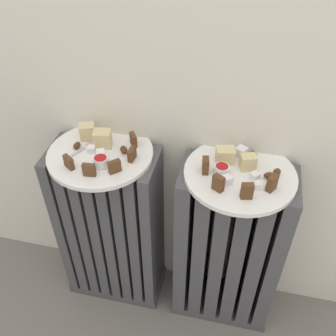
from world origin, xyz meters
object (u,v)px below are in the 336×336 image
object	(u,v)px
plate_left	(100,154)
jam_bowl_left	(101,161)
fork	(84,148)
radiator_right	(228,250)
radiator_left	(112,229)
jam_bowl_right	(222,170)
plate_right	(240,174)

from	to	relation	value
plate_left	jam_bowl_left	world-z (taller)	jam_bowl_left
fork	radiator_right	bearing A→B (deg)	-0.53
radiator_left	plate_left	bearing A→B (deg)	0.00
radiator_left	radiator_right	size ratio (longest dim) A/B	1.00
radiator_right	jam_bowl_right	xyz separation A→B (m)	(-0.04, -0.02, 0.32)
jam_bowl_left	jam_bowl_right	world-z (taller)	jam_bowl_left
jam_bowl_left	radiator_right	bearing A→B (deg)	8.49
radiator_right	jam_bowl_left	bearing A→B (deg)	-171.51
plate_right	jam_bowl_left	xyz separation A→B (m)	(-0.34, -0.05, 0.02)
plate_left	radiator_left	bearing A→B (deg)	0.00
radiator_right	plate_right	bearing A→B (deg)	0.00
radiator_right	plate_left	size ratio (longest dim) A/B	2.11
radiator_left	radiator_right	bearing A→B (deg)	0.00
radiator_left	radiator_right	world-z (taller)	same
radiator_right	plate_left	world-z (taller)	plate_left
radiator_right	jam_bowl_right	size ratio (longest dim) A/B	15.90
plate_left	jam_bowl_right	size ratio (longest dim) A/B	7.55
plate_right	fork	world-z (taller)	fork
jam_bowl_left	jam_bowl_right	xyz separation A→B (m)	(0.29, 0.04, -0.00)
plate_right	jam_bowl_left	bearing A→B (deg)	-171.51
plate_right	radiator_right	bearing A→B (deg)	180.00
radiator_left	plate_right	size ratio (longest dim) A/B	2.11
plate_right	jam_bowl_right	world-z (taller)	jam_bowl_right
jam_bowl_right	radiator_left	bearing A→B (deg)	177.27
radiator_left	plate_left	xyz separation A→B (m)	(0.00, 0.00, 0.30)
radiator_right	plate_right	world-z (taller)	plate_right
plate_left	jam_bowl_right	bearing A→B (deg)	-2.73
plate_left	jam_bowl_left	bearing A→B (deg)	-66.14
radiator_right	jam_bowl_right	bearing A→B (deg)	-161.38
jam_bowl_left	jam_bowl_right	distance (m)	0.30
jam_bowl_right	fork	size ratio (longest dim) A/B	0.43
radiator_left	jam_bowl_right	world-z (taller)	jam_bowl_right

